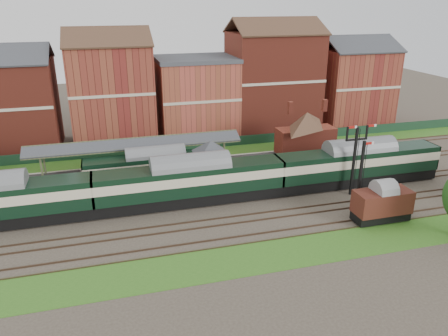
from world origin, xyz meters
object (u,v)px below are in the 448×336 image
object	(u,v)px
signal_box	(211,164)
goods_van_a	(382,203)
dmu_train	(191,181)
semaphore_bracket	(355,156)
platform_railcar	(156,166)

from	to	relation	value
signal_box	goods_van_a	bearing A→B (deg)	-40.17
dmu_train	goods_van_a	distance (m)	19.78
semaphore_bracket	dmu_train	xyz separation A→B (m)	(-18.12, 2.50, -1.91)
signal_box	goods_van_a	distance (m)	19.03
semaphore_bracket	goods_van_a	bearing A→B (deg)	-94.64
signal_box	goods_van_a	xyz separation A→B (m)	(14.51, -12.25, -1.22)
semaphore_bracket	platform_railcar	world-z (taller)	semaphore_bracket
signal_box	platform_railcar	size ratio (longest dim) A/B	0.36
signal_box	semaphore_bracket	size ratio (longest dim) A/B	0.73
dmu_train	semaphore_bracket	bearing A→B (deg)	-7.85
semaphore_bracket	platform_railcar	xyz separation A→B (m)	(-21.04, 9.00, -2.35)
semaphore_bracket	dmu_train	size ratio (longest dim) A/B	0.13
signal_box	dmu_train	world-z (taller)	signal_box
platform_railcar	goods_van_a	xyz separation A→B (m)	(20.52, -15.50, -0.32)
goods_van_a	signal_box	bearing A→B (deg)	139.83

